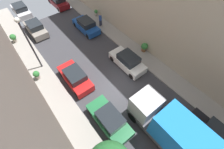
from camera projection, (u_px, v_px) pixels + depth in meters
The scene contains 18 objects.
ground at pixel (118, 89), 15.08m from camera, with size 32.00×32.00×0.00m, color #38383D.
sidewalk_left at pixel (72, 119), 13.11m from camera, with size 2.00×44.00×0.15m, color gray.
sidewalk_right at pixel (153, 64), 16.92m from camera, with size 2.00×44.00×0.15m, color gray.
parked_car_left_2 at pixel (109, 120), 12.42m from camera, with size 1.78×4.20×1.57m.
parked_car_left_3 at pixel (75, 77), 15.03m from camera, with size 1.78×4.20×1.57m.
parked_car_left_4 at pixel (36, 28), 19.85m from camera, with size 1.78×4.20×1.57m.
parked_car_left_5 at pixel (21, 10), 22.48m from camera, with size 1.78×4.20×1.57m.
parked_car_right_1 at pixel (214, 136), 11.67m from camera, with size 1.78×4.20×1.57m.
parked_car_right_2 at pixel (128, 61), 16.33m from camera, with size 1.78×4.20×1.57m.
parked_car_right_3 at pixel (86, 26), 20.20m from camera, with size 1.78×4.20×1.57m.
parked_car_right_4 at pixel (58, 1), 24.05m from camera, with size 1.78×4.20×1.57m.
delivery_truck at pixel (173, 131), 10.81m from camera, with size 2.26×6.60×3.38m.
pedestrian at pixel (100, 19), 20.45m from camera, with size 0.40×0.36×1.72m.
potted_plant_0 at pixel (37, 75), 15.23m from camera, with size 0.61×0.61×0.98m.
potted_plant_1 at pixel (96, 13), 22.29m from camera, with size 0.49×0.49×0.89m.
potted_plant_2 at pixel (144, 47), 17.66m from camera, with size 0.75×0.75×1.05m.
potted_plant_3 at pixel (13, 38), 18.64m from camera, with size 0.70×0.70×1.05m.
lamp_post at pixel (27, 38), 13.66m from camera, with size 0.44×0.44×5.79m.
Camera 1 is at (-5.50, -6.06, 12.75)m, focal length 24.89 mm.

